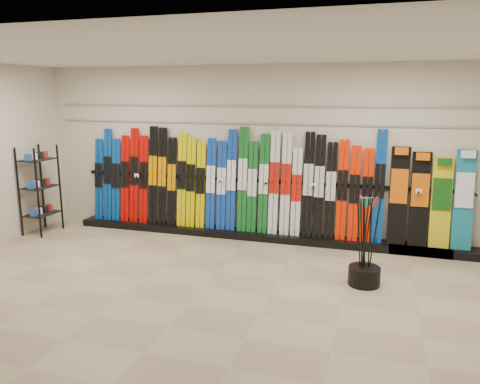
% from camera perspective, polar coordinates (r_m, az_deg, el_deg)
% --- Properties ---
extents(floor, '(8.00, 8.00, 0.00)m').
position_cam_1_polar(floor, '(6.31, -4.44, -11.53)').
color(floor, '#9F886D').
rests_on(floor, ground).
extents(back_wall, '(8.00, 0.00, 8.00)m').
position_cam_1_polar(back_wall, '(8.23, 1.69, 4.87)').
color(back_wall, beige).
rests_on(back_wall, floor).
extents(ceiling, '(8.00, 8.00, 0.00)m').
position_cam_1_polar(ceiling, '(5.82, -4.94, 16.73)').
color(ceiling, silver).
rests_on(ceiling, back_wall).
extents(ski_rack_base, '(8.00, 0.40, 0.12)m').
position_cam_1_polar(ski_rack_base, '(8.27, 2.74, -5.32)').
color(ski_rack_base, black).
rests_on(ski_rack_base, floor).
extents(skis, '(5.36, 0.23, 1.84)m').
position_cam_1_polar(skis, '(8.28, -1.63, 1.11)').
color(skis, navy).
rests_on(skis, ski_rack_base).
extents(snowboards, '(1.25, 0.24, 1.57)m').
position_cam_1_polar(snowboards, '(7.96, 22.18, -0.85)').
color(snowboards, black).
rests_on(snowboards, ski_rack_base).
extents(accessory_rack, '(0.40, 0.60, 1.59)m').
position_cam_1_polar(accessory_rack, '(9.22, -23.20, 0.25)').
color(accessory_rack, black).
rests_on(accessory_rack, floor).
extents(pole_bin, '(0.42, 0.42, 0.25)m').
position_cam_1_polar(pole_bin, '(6.55, 14.89, -9.84)').
color(pole_bin, black).
rests_on(pole_bin, floor).
extents(ski_poles, '(0.32, 0.20, 1.18)m').
position_cam_1_polar(ski_poles, '(6.39, 15.03, -5.79)').
color(ski_poles, black).
rests_on(ski_poles, pole_bin).
extents(slatwall_rail_0, '(7.60, 0.02, 0.03)m').
position_cam_1_polar(slatwall_rail_0, '(8.17, 1.67, 8.34)').
color(slatwall_rail_0, gray).
rests_on(slatwall_rail_0, back_wall).
extents(slatwall_rail_1, '(7.60, 0.02, 0.03)m').
position_cam_1_polar(slatwall_rail_1, '(8.15, 1.68, 10.44)').
color(slatwall_rail_1, gray).
rests_on(slatwall_rail_1, back_wall).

